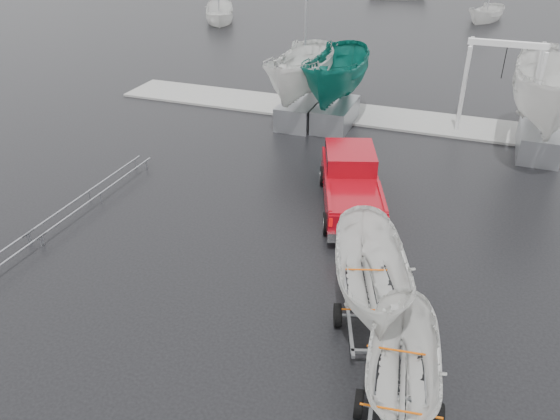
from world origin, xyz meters
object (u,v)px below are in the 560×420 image
object	(u,v)px
trailer_hitched	(377,226)
boat_hoist	(502,75)
trailer_parked	(411,325)
pickup_truck	(351,180)

from	to	relation	value
trailer_hitched	boat_hoist	xyz separation A→B (m)	(2.53, 14.88, -0.15)
trailer_hitched	boat_hoist	size ratio (longest dim) A/B	1.27
boat_hoist	trailer_parked	bearing A→B (deg)	-94.31
pickup_truck	trailer_hitched	distance (m)	6.46
trailer_hitched	trailer_parked	bearing A→B (deg)	-84.17
trailer_parked	boat_hoist	distance (m)	17.61
pickup_truck	trailer_hitched	bearing A→B (deg)	-90.00
trailer_parked	boat_hoist	bearing A→B (deg)	78.04
pickup_truck	trailer_hitched	xyz separation A→B (m)	(1.95, -5.86, 1.89)
pickup_truck	boat_hoist	size ratio (longest dim) A/B	1.38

